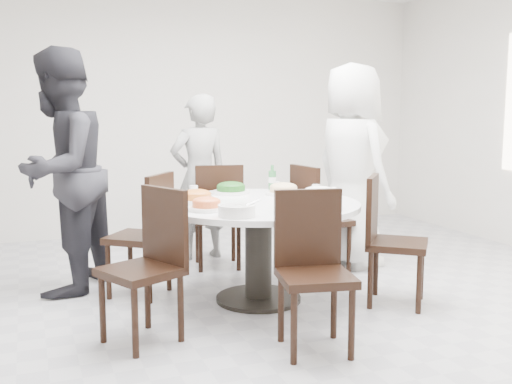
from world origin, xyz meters
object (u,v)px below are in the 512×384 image
object	(u,v)px
diner_left	(60,172)
rice_bowl	(319,200)
chair_n	(217,215)
chair_sw	(141,267)
diner_middle	(199,177)
dining_table	(258,252)
beverage_bottle	(272,178)
chair_ne	(322,219)
chair_s	(316,273)
soup_bowl	(237,210)
chair_nw	(138,235)
diner_right	(351,166)
chair_se	(398,241)

from	to	relation	value
diner_left	rice_bowl	bearing A→B (deg)	86.33
chair_n	diner_left	size ratio (longest dim) A/B	0.50
chair_sw	diner_middle	distance (m)	2.15
chair_n	chair_sw	xyz separation A→B (m)	(-0.98, -1.54, 0.00)
dining_table	beverage_bottle	xyz separation A→B (m)	(0.32, 0.51, 0.49)
chair_ne	chair_s	size ratio (longest dim) A/B	1.00
diner_left	soup_bowl	bearing A→B (deg)	70.91
chair_s	diner_middle	world-z (taller)	diner_middle
diner_middle	beverage_bottle	bearing A→B (deg)	106.69
chair_sw	diner_left	distance (m)	1.40
chair_nw	diner_right	size ratio (longest dim) A/B	0.52
chair_ne	chair_n	bearing A→B (deg)	51.51
diner_right	chair_s	bearing A→B (deg)	134.34
dining_table	chair_n	world-z (taller)	chair_n
chair_sw	soup_bowl	size ratio (longest dim) A/B	3.91
chair_nw	diner_left	bearing A→B (deg)	-81.35
chair_s	diner_middle	bearing A→B (deg)	101.75
soup_bowl	diner_left	bearing A→B (deg)	128.86
soup_bowl	beverage_bottle	size ratio (longest dim) A/B	1.10
chair_ne	diner_right	xyz separation A→B (m)	(0.35, 0.12, 0.45)
diner_left	beverage_bottle	world-z (taller)	diner_left
chair_s	chair_se	bearing A→B (deg)	41.55
diner_right	diner_middle	xyz separation A→B (m)	(-1.22, 0.75, -0.13)
dining_table	chair_se	world-z (taller)	chair_se
soup_bowl	beverage_bottle	world-z (taller)	beverage_bottle
chair_sw	rice_bowl	bearing A→B (deg)	68.24
chair_se	rice_bowl	distance (m)	0.71
chair_s	soup_bowl	distance (m)	0.68
chair_se	soup_bowl	distance (m)	1.30
chair_sw	beverage_bottle	distance (m)	1.68
chair_n	rice_bowl	distance (m)	1.52
chair_se	soup_bowl	xyz separation A→B (m)	(-1.26, -0.04, 0.31)
soup_bowl	diner_right	bearing A→B (deg)	37.51
rice_bowl	chair_se	bearing A→B (deg)	-2.82
chair_se	beverage_bottle	world-z (taller)	beverage_bottle
diner_left	soup_bowl	distance (m)	1.61
chair_ne	diner_right	world-z (taller)	diner_right
rice_bowl	beverage_bottle	world-z (taller)	beverage_bottle
dining_table	chair_ne	size ratio (longest dim) A/B	1.58
chair_nw	soup_bowl	size ratio (longest dim) A/B	3.91
rice_bowl	soup_bowl	distance (m)	0.63
chair_ne	dining_table	bearing A→B (deg)	116.75
chair_ne	diner_middle	world-z (taller)	diner_middle
chair_ne	diner_right	size ratio (longest dim) A/B	0.52
chair_sw	diner_left	xyz separation A→B (m)	(-0.38, 1.26, 0.48)
diner_middle	diner_left	distance (m)	1.46
dining_table	chair_s	distance (m)	1.01
chair_nw	chair_s	distance (m)	1.66
diner_middle	chair_ne	bearing A→B (deg)	129.40
diner_right	rice_bowl	bearing A→B (deg)	130.96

